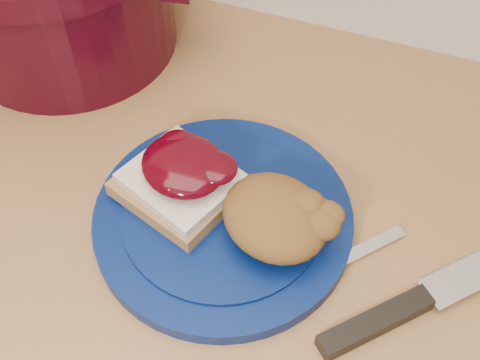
% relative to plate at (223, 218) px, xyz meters
% --- Properties ---
extents(base_cabinet, '(4.00, 0.60, 0.86)m').
position_rel_plate_xyz_m(base_cabinet, '(-0.06, 0.03, -0.48)').
color(base_cabinet, beige).
rests_on(base_cabinet, floor).
extents(plate, '(0.33, 0.33, 0.02)m').
position_rel_plate_xyz_m(plate, '(0.00, 0.00, 0.00)').
color(plate, '#05164B').
rests_on(plate, wood_countertop).
extents(sandwich, '(0.13, 0.12, 0.05)m').
position_rel_plate_xyz_m(sandwich, '(-0.05, 0.01, 0.04)').
color(sandwich, olive).
rests_on(sandwich, plate).
extents(stuffing_mound, '(0.13, 0.12, 0.05)m').
position_rel_plate_xyz_m(stuffing_mound, '(0.05, -0.01, 0.04)').
color(stuffing_mound, brown).
rests_on(stuffing_mound, plate).
extents(chef_knife, '(0.22, 0.23, 0.02)m').
position_rel_plate_xyz_m(chef_knife, '(0.19, -0.03, 0.00)').
color(chef_knife, black).
rests_on(chef_knife, wood_countertop).
extents(butter_knife, '(0.12, 0.13, 0.00)m').
position_rel_plate_xyz_m(butter_knife, '(0.11, -0.01, -0.00)').
color(butter_knife, silver).
rests_on(butter_knife, wood_countertop).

